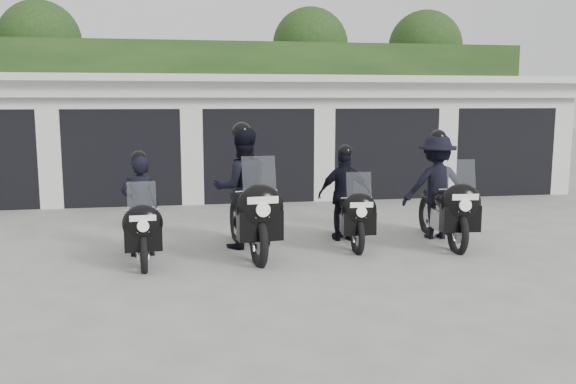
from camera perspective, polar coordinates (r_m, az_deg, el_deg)
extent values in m
plane|color=#9B9B96|center=(9.12, 1.67, -6.61)|extent=(80.00, 80.00, 0.00)
cube|color=white|center=(17.24, -3.98, 5.26)|extent=(16.00, 6.00, 2.80)
cube|color=white|center=(17.02, -3.96, 10.20)|extent=(16.40, 6.80, 0.16)
cube|color=white|center=(13.99, -2.64, 9.63)|extent=(16.40, 0.12, 0.40)
cube|color=black|center=(14.39, -2.69, -0.51)|extent=(16.00, 0.06, 0.24)
cube|color=white|center=(14.59, -21.29, 4.10)|extent=(0.50, 0.50, 2.80)
cube|color=black|center=(15.43, -14.81, 3.50)|extent=(2.60, 2.60, 2.20)
cube|color=white|center=(14.33, -15.38, 8.71)|extent=(2.60, 0.50, 0.60)
cube|color=white|center=(14.31, -9.00, 4.50)|extent=(0.50, 0.50, 2.80)
cube|color=black|center=(15.48, -3.28, 3.78)|extent=(2.60, 2.60, 2.20)
cube|color=white|center=(14.38, -2.84, 9.00)|extent=(2.60, 0.50, 0.60)
cube|color=white|center=(14.68, 3.22, 4.70)|extent=(0.50, 0.50, 2.80)
cube|color=black|center=(16.13, 7.75, 3.91)|extent=(2.60, 2.60, 2.20)
cube|color=white|center=(15.08, 9.08, 8.89)|extent=(2.60, 0.50, 0.60)
cube|color=white|center=(15.68, 14.37, 4.69)|extent=(0.50, 0.50, 2.80)
cube|color=black|center=(17.32, 17.60, 3.90)|extent=(2.60, 2.60, 2.20)
cube|color=white|center=(16.34, 19.53, 8.47)|extent=(2.60, 0.50, 0.60)
cube|color=white|center=(17.18, 23.87, 4.54)|extent=(0.50, 0.50, 2.80)
cube|color=#1A3513|center=(21.20, -5.13, 7.89)|extent=(20.00, 2.00, 4.30)
sphere|color=#1A3513|center=(23.20, -22.18, 12.92)|extent=(2.80, 2.80, 2.80)
cylinder|color=black|center=(23.12, -21.80, 6.13)|extent=(0.24, 0.24, 3.30)
sphere|color=#1A3513|center=(23.21, 2.09, 13.53)|extent=(2.80, 2.80, 2.80)
cylinder|color=black|center=(23.13, 2.05, 6.73)|extent=(0.24, 0.24, 3.30)
sphere|color=#1A3513|center=(24.53, 12.71, 13.06)|extent=(2.80, 2.80, 2.80)
cylinder|color=black|center=(24.46, 12.49, 6.63)|extent=(0.24, 0.24, 3.30)
torus|color=black|center=(8.84, -13.36, -5.48)|extent=(0.16, 0.66, 0.65)
torus|color=black|center=(10.09, -13.61, -3.75)|extent=(0.16, 0.66, 0.65)
cube|color=#ADADB3|center=(9.47, -13.51, -4.16)|extent=(0.28, 0.51, 0.29)
cube|color=black|center=(9.49, -13.48, -5.03)|extent=(0.18, 1.16, 0.05)
ellipsoid|color=black|center=(9.26, -13.55, -2.54)|extent=(0.33, 0.54, 0.26)
cube|color=black|center=(9.64, -13.62, -2.01)|extent=(0.28, 0.51, 0.09)
ellipsoid|color=black|center=(8.68, -13.44, -2.91)|extent=(0.59, 0.34, 0.53)
cube|color=black|center=(8.73, -13.40, -4.23)|extent=(0.53, 0.24, 0.36)
cube|color=#B2BFC6|center=(8.65, -13.53, -0.56)|extent=(0.40, 0.14, 0.45)
cylinder|color=silver|center=(8.83, -13.52, -1.66)|extent=(0.50, 0.07, 0.02)
cube|color=white|center=(8.51, -13.44, -2.40)|extent=(0.36, 0.05, 0.08)
cube|color=white|center=(8.57, -13.40, -3.42)|extent=(0.16, 0.03, 0.09)
imported|color=black|center=(9.63, -13.65, -1.27)|extent=(0.60, 0.42, 1.56)
sphere|color=black|center=(9.54, -13.80, 3.07)|extent=(0.24, 0.24, 0.24)
torus|color=black|center=(8.92, -2.76, -4.67)|extent=(0.21, 0.82, 0.81)
torus|color=black|center=(10.46, -4.79, -2.72)|extent=(0.21, 0.82, 0.81)
cube|color=#ADADB3|center=(9.69, -3.89, -3.14)|extent=(0.35, 0.64, 0.36)
cube|color=black|center=(9.71, -3.85, -4.20)|extent=(0.25, 1.45, 0.07)
ellipsoid|color=black|center=(9.44, -3.67, -1.11)|extent=(0.43, 0.68, 0.32)
cube|color=black|center=(9.90, -4.27, -0.53)|extent=(0.35, 0.64, 0.11)
ellipsoid|color=black|center=(8.73, -2.65, -1.44)|extent=(0.74, 0.44, 0.67)
cube|color=black|center=(8.78, -2.64, -3.09)|extent=(0.67, 0.31, 0.45)
cube|color=#B2BFC6|center=(8.70, -2.72, 1.49)|extent=(0.50, 0.18, 0.57)
cylinder|color=silver|center=(8.91, -2.99, 0.07)|extent=(0.62, 0.10, 0.03)
cube|color=white|center=(8.53, -2.36, -0.77)|extent=(0.45, 0.06, 0.10)
cube|color=white|center=(8.59, -2.41, -2.06)|extent=(0.20, 0.04, 0.11)
imported|color=black|center=(9.90, -4.31, 0.36)|extent=(1.03, 0.84, 1.96)
sphere|color=black|center=(9.81, -4.37, 5.68)|extent=(0.30, 0.30, 0.30)
torus|color=black|center=(9.67, 6.51, -4.08)|extent=(0.12, 0.66, 0.66)
torus|color=black|center=(10.90, 4.85, -2.62)|extent=(0.12, 0.66, 0.66)
cube|color=#ADADB3|center=(10.29, 5.61, -2.94)|extent=(0.25, 0.50, 0.29)
cube|color=black|center=(10.30, 5.62, -3.74)|extent=(0.12, 1.17, 0.05)
ellipsoid|color=black|center=(10.09, 5.84, -1.41)|extent=(0.31, 0.53, 0.26)
cube|color=black|center=(10.45, 5.35, -0.95)|extent=(0.25, 0.50, 0.09)
ellipsoid|color=black|center=(9.52, 6.66, -1.69)|extent=(0.58, 0.32, 0.54)
cube|color=black|center=(9.56, 6.64, -2.91)|extent=(0.53, 0.22, 0.36)
cube|color=#B2BFC6|center=(9.49, 6.66, 0.47)|extent=(0.40, 0.12, 0.46)
cylinder|color=silver|center=(9.66, 6.41, -0.56)|extent=(0.50, 0.04, 0.03)
cube|color=white|center=(9.36, 6.90, -1.21)|extent=(0.36, 0.03, 0.08)
cube|color=white|center=(9.41, 6.84, -2.15)|extent=(0.16, 0.02, 0.09)
imported|color=black|center=(10.45, 5.33, -0.27)|extent=(0.94, 0.56, 1.58)
sphere|color=black|center=(10.37, 5.39, 3.77)|extent=(0.24, 0.24, 0.24)
torus|color=black|center=(10.00, 15.59, -3.68)|extent=(0.17, 0.76, 0.75)
torus|color=black|center=(11.37, 12.90, -2.13)|extent=(0.17, 0.76, 0.75)
cube|color=#ADADB3|center=(10.69, 14.13, -2.45)|extent=(0.31, 0.59, 0.33)
cube|color=black|center=(10.70, 14.14, -3.34)|extent=(0.18, 1.34, 0.06)
ellipsoid|color=black|center=(10.47, 14.53, -0.74)|extent=(0.38, 0.62, 0.30)
cube|color=black|center=(10.88, 13.73, -0.26)|extent=(0.31, 0.59, 0.10)
ellipsoid|color=black|center=(9.84, 15.87, -1.01)|extent=(0.67, 0.39, 0.62)
cube|color=black|center=(9.88, 15.82, -2.37)|extent=(0.61, 0.27, 0.41)
cube|color=#B2BFC6|center=(9.81, 15.91, 1.40)|extent=(0.46, 0.15, 0.53)
cylinder|color=silver|center=(10.00, 15.49, 0.23)|extent=(0.58, 0.07, 0.03)
cube|color=white|center=(9.66, 16.28, -0.46)|extent=(0.41, 0.05, 0.09)
cube|color=white|center=(9.71, 16.17, -1.51)|extent=(0.19, 0.03, 0.10)
imported|color=black|center=(10.87, 13.72, 0.49)|extent=(1.21, 0.69, 1.81)
sphere|color=black|center=(10.79, 13.88, 4.96)|extent=(0.28, 0.28, 0.28)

